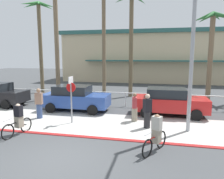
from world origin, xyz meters
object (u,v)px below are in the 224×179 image
object	(u,v)px
palm_tree_1	(39,28)
pedestrian_0	(147,112)
streetlight_curb	(193,42)
pedestrian_2	(135,108)
car_blue_1	(75,98)
palm_tree_2	(56,20)
pedestrian_1	(39,105)
cyclist_black_0	(18,120)
palm_tree_4	(131,23)
palm_tree_3	(103,14)
stop_sign_bike_lane	(71,93)
cyclist_red_1	(156,134)
palm_tree_5	(212,37)
car_red_2	(169,101)

from	to	relation	value
palm_tree_1	pedestrian_0	bearing A→B (deg)	-39.02
streetlight_curb	pedestrian_0	bearing A→B (deg)	172.05
pedestrian_2	car_blue_1	bearing A→B (deg)	159.22
palm_tree_2	pedestrian_1	distance (m)	8.29
streetlight_curb	cyclist_black_0	xyz separation A→B (m)	(-7.80, -1.91, -3.58)
cyclist_black_0	car_blue_1	bearing A→B (deg)	79.07
streetlight_curb	palm_tree_1	bearing A→B (deg)	144.75
car_blue_1	pedestrian_2	world-z (taller)	car_blue_1
palm_tree_1	pedestrian_0	xyz separation A→B (m)	(10.86, -8.80, -5.46)
palm_tree_4	pedestrian_1	xyz separation A→B (m)	(-4.34, -8.08, -5.62)
palm_tree_3	pedestrian_1	bearing A→B (deg)	-98.92
streetlight_curb	palm_tree_2	size ratio (longest dim) A/B	0.81
pedestrian_1	cyclist_black_0	bearing A→B (deg)	-79.92
stop_sign_bike_lane	cyclist_red_1	xyz separation A→B (m)	(4.54, -2.67, -0.98)
palm_tree_2	palm_tree_5	distance (m)	12.16
stop_sign_bike_lane	streetlight_curb	bearing A→B (deg)	-2.50
streetlight_curb	palm_tree_5	world-z (taller)	streetlight_curb
streetlight_curb	palm_tree_2	bearing A→B (deg)	146.60
palm_tree_1	palm_tree_4	size ratio (longest dim) A/B	0.98
streetlight_curb	palm_tree_1	distance (m)	15.85
pedestrian_0	palm_tree_2	bearing A→B (deg)	141.68
pedestrian_1	palm_tree_5	bearing A→B (deg)	29.43
palm_tree_3	car_blue_1	world-z (taller)	palm_tree_3
streetlight_curb	pedestrian_0	xyz separation A→B (m)	(-1.98, 0.28, -3.45)
car_blue_1	palm_tree_1	bearing A→B (deg)	133.94
cyclist_black_0	cyclist_red_1	world-z (taller)	same
palm_tree_5	pedestrian_0	size ratio (longest dim) A/B	3.82
cyclist_black_0	pedestrian_1	bearing A→B (deg)	100.08
car_blue_1	pedestrian_1	bearing A→B (deg)	-122.80
stop_sign_bike_lane	cyclist_black_0	size ratio (longest dim) A/B	1.42
stop_sign_bike_lane	palm_tree_3	bearing A→B (deg)	94.19
palm_tree_5	car_red_2	distance (m)	6.22
palm_tree_5	pedestrian_0	bearing A→B (deg)	-123.38
palm_tree_4	palm_tree_5	distance (m)	6.66
palm_tree_1	palm_tree_3	world-z (taller)	palm_tree_3
palm_tree_2	palm_tree_4	size ratio (longest dim) A/B	1.03
pedestrian_0	pedestrian_2	size ratio (longest dim) A/B	1.10
streetlight_curb	car_red_2	distance (m)	4.62
palm_tree_1	cyclist_black_0	world-z (taller)	palm_tree_1
palm_tree_4	pedestrian_0	world-z (taller)	palm_tree_4
palm_tree_2	palm_tree_4	distance (m)	6.37
pedestrian_0	pedestrian_1	size ratio (longest dim) A/B	0.99
palm_tree_2	palm_tree_5	size ratio (longest dim) A/B	1.37
stop_sign_bike_lane	palm_tree_4	world-z (taller)	palm_tree_4
palm_tree_3	stop_sign_bike_lane	bearing A→B (deg)	-85.81
stop_sign_bike_lane	pedestrian_0	xyz separation A→B (m)	(4.07, 0.01, -0.85)
streetlight_curb	pedestrian_2	xyz separation A→B (m)	(-2.74, 1.31, -3.53)
pedestrian_0	pedestrian_1	bearing A→B (deg)	175.98
stop_sign_bike_lane	pedestrian_0	distance (m)	4.16
palm_tree_3	palm_tree_4	xyz separation A→B (m)	(2.86, -1.38, -1.11)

